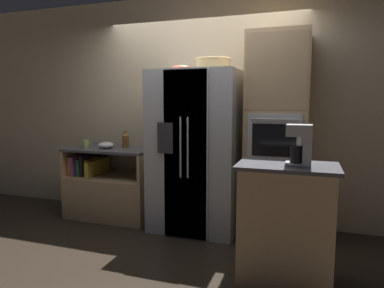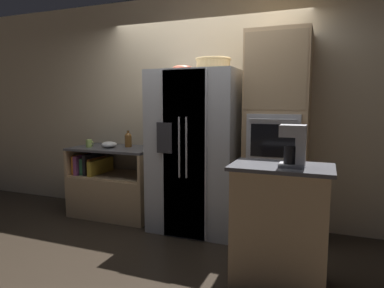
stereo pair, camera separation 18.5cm
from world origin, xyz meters
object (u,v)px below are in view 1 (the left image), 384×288
object	(u,v)px
mug	(86,144)
coffee_maker	(302,143)
refrigerator	(196,151)
bottle_tall	(126,139)
wicker_basket	(213,63)
fruit_bowl	(182,68)
wall_oven	(277,136)
mixing_bowl	(106,145)

from	to	relation	value
mug	coffee_maker	size ratio (longest dim) A/B	0.35
refrigerator	bottle_tall	xyz separation A→B (m)	(-1.01, 0.15, 0.08)
wicker_basket	coffee_maker	world-z (taller)	wicker_basket
wicker_basket	fruit_bowl	size ratio (longest dim) A/B	1.70
wicker_basket	coffee_maker	xyz separation A→B (m)	(0.97, -0.95, -0.74)
refrigerator	mug	size ratio (longest dim) A/B	16.29
wicker_basket	bottle_tall	xyz separation A→B (m)	(-1.22, 0.18, -0.90)
mug	coffee_maker	world-z (taller)	coffee_maker
fruit_bowl	mug	distance (m)	1.59
fruit_bowl	coffee_maker	size ratio (longest dim) A/B	0.71
wicker_basket	mug	bearing A→B (deg)	-178.92
fruit_bowl	wall_oven	bearing A→B (deg)	4.87
refrigerator	wall_oven	distance (m)	0.92
wall_oven	refrigerator	bearing A→B (deg)	-174.60
wicker_basket	coffee_maker	distance (m)	1.55
fruit_bowl	bottle_tall	world-z (taller)	fruit_bowl
refrigerator	wicker_basket	world-z (taller)	wicker_basket
wicker_basket	bottle_tall	distance (m)	1.52
refrigerator	bottle_tall	size ratio (longest dim) A/B	8.54
refrigerator	coffee_maker	xyz separation A→B (m)	(1.18, -0.98, 0.25)
mug	fruit_bowl	bearing A→B (deg)	2.49
refrigerator	mixing_bowl	distance (m)	1.20
bottle_tall	coffee_maker	world-z (taller)	coffee_maker
coffee_maker	fruit_bowl	bearing A→B (deg)	144.06
wall_oven	mixing_bowl	distance (m)	2.11
bottle_tall	mixing_bowl	bearing A→B (deg)	-139.75
mug	wicker_basket	bearing A→B (deg)	1.08
fruit_bowl	refrigerator	bearing A→B (deg)	2.05
wall_oven	coffee_maker	distance (m)	1.10
wicker_basket	mixing_bowl	xyz separation A→B (m)	(-1.40, 0.02, -0.96)
coffee_maker	bottle_tall	bearing A→B (deg)	152.67
wall_oven	mug	distance (m)	2.38
bottle_tall	wall_oven	bearing A→B (deg)	-1.89
wall_oven	mug	xyz separation A→B (m)	(-2.37, -0.15, -0.16)
wicker_basket	mug	world-z (taller)	wicker_basket
fruit_bowl	wicker_basket	bearing A→B (deg)	-3.83
mixing_bowl	wall_oven	bearing A→B (deg)	2.62
fruit_bowl	bottle_tall	bearing A→B (deg)	169.61
fruit_bowl	mug	world-z (taller)	fruit_bowl
mixing_bowl	mug	bearing A→B (deg)	-169.25
wall_oven	wicker_basket	size ratio (longest dim) A/B	5.67
wall_oven	mixing_bowl	size ratio (longest dim) A/B	11.18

